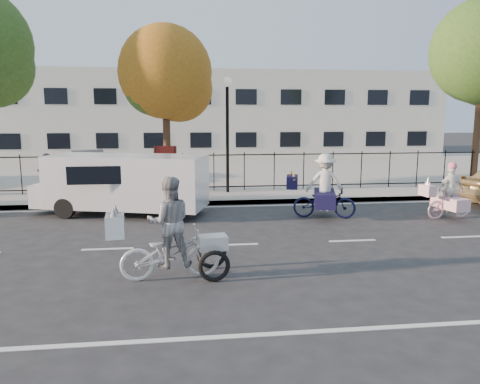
{
  "coord_description": "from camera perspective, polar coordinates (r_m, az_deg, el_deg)",
  "views": [
    {
      "loc": [
        -1.19,
        -10.94,
        3.18
      ],
      "look_at": [
        0.3,
        1.2,
        1.1
      ],
      "focal_mm": 35.0,
      "sensor_mm": 36.0,
      "label": 1
    }
  ],
  "objects": [
    {
      "name": "ground",
      "position": [
        11.45,
        -0.75,
        -6.47
      ],
      "size": [
        120.0,
        120.0,
        0.0
      ],
      "primitive_type": "plane",
      "color": "#333334"
    },
    {
      "name": "road_markings",
      "position": [
        11.45,
        -0.75,
        -6.44
      ],
      "size": [
        60.0,
        9.52,
        0.01
      ],
      "primitive_type": null,
      "color": "silver",
      "rests_on": "ground"
    },
    {
      "name": "curb",
      "position": [
        16.33,
        -2.67,
        -1.32
      ],
      "size": [
        60.0,
        0.1,
        0.15
      ],
      "primitive_type": "cube",
      "color": "#A8A399",
      "rests_on": "ground"
    },
    {
      "name": "sidewalk",
      "position": [
        17.36,
        -2.93,
        -0.66
      ],
      "size": [
        60.0,
        2.2,
        0.15
      ],
      "primitive_type": "cube",
      "color": "#A8A399",
      "rests_on": "ground"
    },
    {
      "name": "parking_lot",
      "position": [
        26.15,
        -4.32,
        2.8
      ],
      "size": [
        60.0,
        15.6,
        0.15
      ],
      "primitive_type": "cube",
      "color": "#A8A399",
      "rests_on": "ground"
    },
    {
      "name": "iron_fence",
      "position": [
        18.32,
        -3.2,
        2.49
      ],
      "size": [
        58.0,
        0.06,
        1.5
      ],
      "primitive_type": null,
      "color": "black",
      "rests_on": "sidewalk"
    },
    {
      "name": "building",
      "position": [
        35.96,
        -5.14,
        9.32
      ],
      "size": [
        34.0,
        10.0,
        6.0
      ],
      "primitive_type": "cube",
      "color": "silver",
      "rests_on": "ground"
    },
    {
      "name": "lamppost",
      "position": [
        17.82,
        -1.56,
        9.43
      ],
      "size": [
        0.36,
        0.36,
        4.33
      ],
      "color": "black",
      "rests_on": "sidewalk"
    },
    {
      "name": "street_sign",
      "position": [
        17.84,
        -9.08,
        3.86
      ],
      "size": [
        0.85,
        0.06,
        1.8
      ],
      "color": "black",
      "rests_on": "sidewalk"
    },
    {
      "name": "zebra_trike",
      "position": [
        9.11,
        -8.52,
        -5.8
      ],
      "size": [
        2.34,
        0.99,
        2.0
      ],
      "rotation": [
        0.0,
        0.0,
        1.68
      ],
      "color": "white",
      "rests_on": "ground"
    },
    {
      "name": "unicorn_bike",
      "position": [
        15.43,
        24.15,
        -0.67
      ],
      "size": [
        1.75,
        1.23,
        1.74
      ],
      "rotation": [
        0.0,
        0.0,
        1.71
      ],
      "color": "beige",
      "rests_on": "ground"
    },
    {
      "name": "bull_bike",
      "position": [
        14.41,
        10.16,
        -0.07
      ],
      "size": [
        2.18,
        1.53,
        1.97
      ],
      "rotation": [
        0.0,
        0.0,
        1.31
      ],
      "color": "#0F1034",
      "rests_on": "ground"
    },
    {
      "name": "white_van",
      "position": [
        15.01,
        -13.95,
        1.15
      ],
      "size": [
        5.65,
        3.06,
        1.87
      ],
      "rotation": [
        0.0,
        0.0,
        -0.28
      ],
      "color": "white",
      "rests_on": "ground"
    },
    {
      "name": "pedestrian",
      "position": [
        17.21,
        -22.45,
        1.61
      ],
      "size": [
        0.71,
        0.57,
        1.68
      ],
      "primitive_type": "imported",
      "rotation": [
        0.0,
        0.0,
        3.45
      ],
      "color": "black",
      "rests_on": "sidewalk"
    },
    {
      "name": "lot_car_b",
      "position": [
        21.88,
        -16.03,
        2.98
      ],
      "size": [
        3.26,
        4.93,
        1.26
      ],
      "primitive_type": "imported",
      "rotation": [
        0.0,
        0.0,
        0.28
      ],
      "color": "silver",
      "rests_on": "parking_lot"
    },
    {
      "name": "lot_car_c",
      "position": [
        22.51,
        -18.01,
        3.14
      ],
      "size": [
        2.3,
        4.24,
        1.33
      ],
      "primitive_type": "imported",
      "rotation": [
        0.0,
        0.0,
        0.23
      ],
      "color": "#53585C",
      "rests_on": "parking_lot"
    },
    {
      "name": "tree_mid",
      "position": [
        18.35,
        -8.65,
        13.71
      ],
      "size": [
        3.55,
        3.52,
        6.45
      ],
      "color": "#442D1D",
      "rests_on": "ground"
    }
  ]
}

